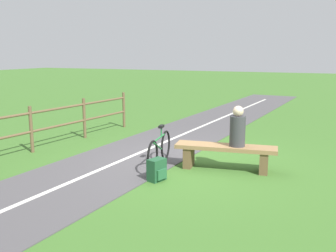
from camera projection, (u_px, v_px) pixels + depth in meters
The scene contains 5 objects.
ground_plane at pixel (186, 162), 8.11m from camera, with size 80.00×80.00×0.00m, color #3D6B28.
bench at pixel (226, 152), 7.56m from camera, with size 2.05×0.76×0.50m.
person_seated at pixel (238, 128), 7.41m from camera, with size 0.35×0.35×0.80m.
bicycle at pixel (159, 150), 7.80m from camera, with size 0.32×1.61×0.83m.
backpack at pixel (157, 170), 6.93m from camera, with size 0.32×0.38×0.41m.
Camera 1 is at (-2.89, 7.27, 2.31)m, focal length 40.50 mm.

